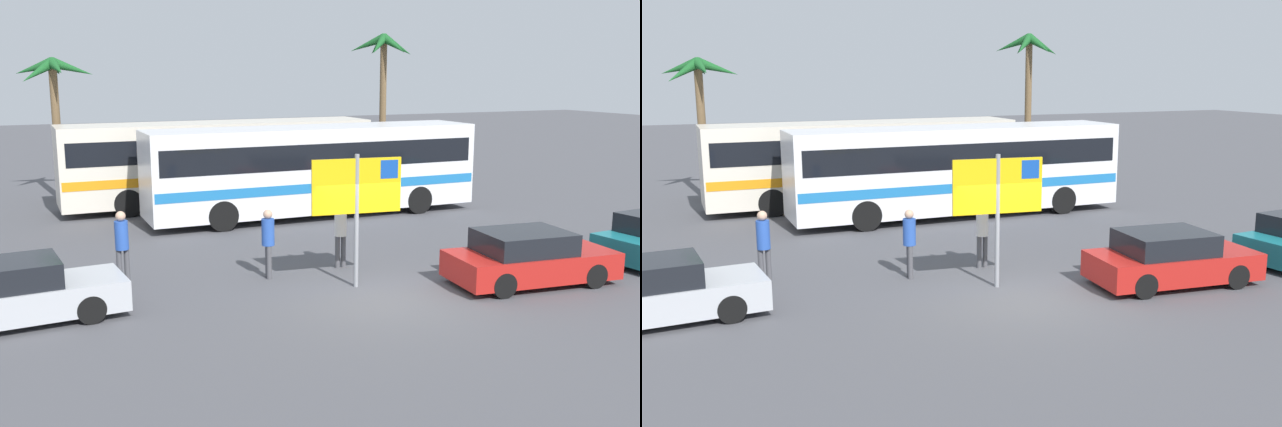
{
  "view_description": "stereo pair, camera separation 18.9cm",
  "coord_description": "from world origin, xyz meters",
  "views": [
    {
      "loc": [
        -7.74,
        -13.83,
        5.12
      ],
      "look_at": [
        -0.09,
        3.61,
        1.3
      ],
      "focal_mm": 40.29,
      "sensor_mm": 36.0,
      "label": 1
    },
    {
      "loc": [
        -7.57,
        -13.9,
        5.12
      ],
      "look_at": [
        -0.09,
        3.61,
        1.3
      ],
      "focal_mm": 40.29,
      "sensor_mm": 36.0,
      "label": 2
    }
  ],
  "objects": [
    {
      "name": "bus_front_coach",
      "position": [
        2.15,
        9.24,
        1.78
      ],
      "size": [
        11.8,
        2.45,
        3.17
      ],
      "color": "white",
      "rests_on": "ground"
    },
    {
      "name": "pedestrian_near_sign",
      "position": [
        -5.37,
        3.41,
        1.08
      ],
      "size": [
        0.32,
        0.32,
        1.82
      ],
      "rotation": [
        0.0,
        0.0,
        1.57
      ],
      "color": "#4C4C51",
      "rests_on": "ground"
    },
    {
      "name": "pedestrian_crossing_lot",
      "position": [
        0.1,
        2.7,
        1.05
      ],
      "size": [
        0.32,
        0.32,
        1.77
      ],
      "rotation": [
        0.0,
        0.0,
        4.82
      ],
      "color": "#4C4C51",
      "rests_on": "ground"
    },
    {
      "name": "car_red",
      "position": [
        3.65,
        -0.46,
        0.64
      ],
      "size": [
        4.17,
        2.16,
        1.32
      ],
      "rotation": [
        0.0,
        0.0,
        -0.1
      ],
      "color": "red",
      "rests_on": "ground"
    },
    {
      "name": "pedestrian_by_bus",
      "position": [
        -1.96,
        2.54,
        1.03
      ],
      "size": [
        0.32,
        0.32,
        1.74
      ],
      "rotation": [
        0.0,
        0.0,
        2.97
      ],
      "color": "#4C4C51",
      "rests_on": "ground"
    },
    {
      "name": "ferry_sign",
      "position": [
        -0.24,
        0.99,
        2.33
      ],
      "size": [
        2.19,
        0.32,
        3.2
      ],
      "rotation": [
        0.0,
        0.0,
        -0.12
      ],
      "color": "gray",
      "rests_on": "ground"
    },
    {
      "name": "bus_rear_coach",
      "position": [
        -0.28,
        12.77,
        1.78
      ],
      "size": [
        11.8,
        2.45,
        3.17
      ],
      "color": "silver",
      "rests_on": "ground"
    },
    {
      "name": "ground",
      "position": [
        0.0,
        0.0,
        0.0
      ],
      "size": [
        120.0,
        120.0,
        0.0
      ],
      "primitive_type": "plane",
      "color": "#4C4C51"
    },
    {
      "name": "palm_tree_seaside",
      "position": [
        -5.87,
        16.42,
        4.48
      ],
      "size": [
        3.05,
        3.14,
        5.61
      ],
      "color": "brown",
      "rests_on": "ground"
    },
    {
      "name": "palm_tree_inland",
      "position": [
        8.92,
        16.71,
        5.4
      ],
      "size": [
        3.07,
        3.45,
        6.8
      ],
      "color": "brown",
      "rests_on": "ground"
    },
    {
      "name": "car_silver",
      "position": [
        -7.86,
        1.52,
        0.64
      ],
      "size": [
        4.44,
        2.0,
        1.32
      ],
      "rotation": [
        0.0,
        0.0,
        0.08
      ],
      "color": "#B7BABF",
      "rests_on": "ground"
    }
  ]
}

